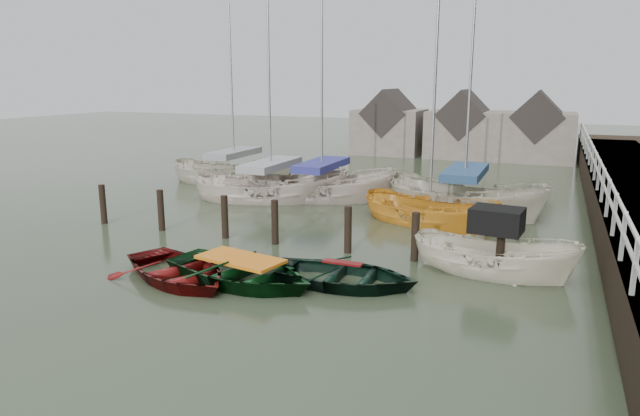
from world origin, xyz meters
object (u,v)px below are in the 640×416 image
at_px(sailboat_a, 271,198).
at_px(sailboat_b, 322,198).
at_px(rowboat_green, 241,283).
at_px(sailboat_d, 463,210).
at_px(sailboat_e, 235,181).
at_px(rowboat_dkgreen, 343,285).
at_px(sailboat_c, 429,223).
at_px(rowboat_red, 178,280).
at_px(motorboat, 493,271).

distance_m(sailboat_a, sailboat_b, 2.16).
height_order(rowboat_green, sailboat_b, sailboat_b).
relative_size(sailboat_d, sailboat_e, 1.25).
height_order(rowboat_dkgreen, sailboat_c, sailboat_c).
xyz_separation_m(sailboat_b, sailboat_e, (-5.53, 2.07, -0.00)).
distance_m(rowboat_green, sailboat_b, 10.47).
bearing_deg(sailboat_b, rowboat_dkgreen, -172.52).
relative_size(rowboat_green, sailboat_e, 0.44).
xyz_separation_m(rowboat_red, rowboat_green, (1.58, 0.46, 0.00)).
bearing_deg(rowboat_green, sailboat_d, -10.07).
bearing_deg(rowboat_red, sailboat_b, 28.82).
xyz_separation_m(motorboat, sailboat_d, (-1.84, 7.11, -0.03)).
xyz_separation_m(rowboat_green, sailboat_a, (-3.96, 9.37, 0.06)).
relative_size(rowboat_dkgreen, sailboat_d, 0.31).
distance_m(rowboat_red, motorboat, 8.18).
distance_m(rowboat_red, sailboat_a, 10.11).
bearing_deg(sailboat_a, rowboat_green, -176.84).
bearing_deg(rowboat_red, sailboat_e, 51.47).
relative_size(rowboat_dkgreen, sailboat_e, 0.39).
bearing_deg(sailboat_d, rowboat_green, 179.92).
relative_size(rowboat_red, rowboat_dkgreen, 1.01).
bearing_deg(rowboat_dkgreen, sailboat_d, -10.72).
relative_size(sailboat_b, sailboat_d, 0.91).
bearing_deg(motorboat, rowboat_red, 122.27).
distance_m(motorboat, sailboat_e, 16.22).
height_order(rowboat_green, motorboat, motorboat).
xyz_separation_m(rowboat_dkgreen, sailboat_c, (0.70, 6.99, 0.02)).
bearing_deg(sailboat_d, rowboat_red, 173.69).
relative_size(sailboat_a, sailboat_b, 0.93).
relative_size(motorboat, sailboat_b, 0.41).
bearing_deg(rowboat_dkgreen, sailboat_e, 39.37).
bearing_deg(rowboat_dkgreen, sailboat_a, 35.32).
height_order(rowboat_dkgreen, sailboat_a, sailboat_a).
bearing_deg(rowboat_red, sailboat_d, -0.87).
distance_m(rowboat_red, sailboat_e, 14.12).
xyz_separation_m(rowboat_green, rowboat_dkgreen, (2.42, 0.82, 0.00)).
relative_size(sailboat_c, sailboat_e, 1.02).
relative_size(rowboat_red, sailboat_a, 0.38).
xyz_separation_m(sailboat_a, sailboat_c, (7.09, -1.56, -0.04)).
bearing_deg(sailboat_e, sailboat_c, -123.83).
xyz_separation_m(sailboat_d, sailboat_e, (-11.49, 2.14, -0.00)).
relative_size(rowboat_red, rowboat_green, 0.91).
distance_m(sailboat_c, sailboat_d, 2.54).
xyz_separation_m(rowboat_green, sailboat_b, (-2.00, 10.27, 0.06)).
height_order(rowboat_green, sailboat_c, sailboat_c).
bearing_deg(sailboat_a, rowboat_dkgreen, -163.00).
bearing_deg(rowboat_red, sailboat_c, -3.08).
xyz_separation_m(sailboat_a, sailboat_e, (-3.57, 2.98, -0.00)).
relative_size(rowboat_green, motorboat, 0.94).
relative_size(rowboat_green, sailboat_a, 0.41).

